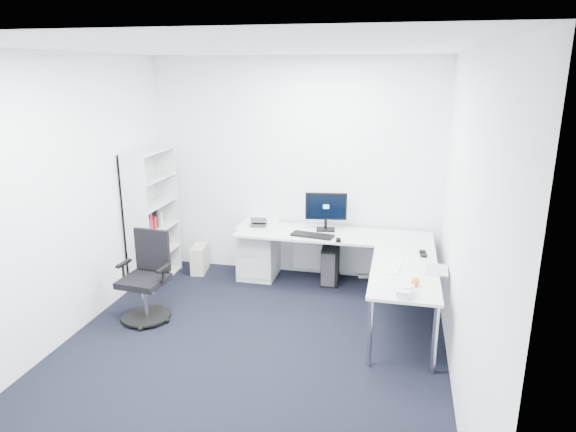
% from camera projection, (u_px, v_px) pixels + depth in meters
% --- Properties ---
extents(ground, '(4.20, 4.20, 0.00)m').
position_uv_depth(ground, '(247.00, 355.00, 4.74)').
color(ground, black).
extents(ceiling, '(4.20, 4.20, 0.00)m').
position_uv_depth(ceiling, '(240.00, 48.00, 3.99)').
color(ceiling, white).
extents(wall_back, '(3.60, 0.02, 2.70)m').
position_uv_depth(wall_back, '(295.00, 169.00, 6.33)').
color(wall_back, white).
rests_on(wall_back, ground).
extents(wall_front, '(3.60, 0.02, 2.70)m').
position_uv_depth(wall_front, '(110.00, 335.00, 2.39)').
color(wall_front, white).
rests_on(wall_front, ground).
extents(wall_left, '(0.02, 4.20, 2.70)m').
position_uv_depth(wall_left, '(58.00, 203.00, 4.74)').
color(wall_left, white).
rests_on(wall_left, ground).
extents(wall_right, '(0.02, 4.20, 2.70)m').
position_uv_depth(wall_right, '(465.00, 228.00, 3.99)').
color(wall_right, white).
rests_on(wall_right, ground).
extents(l_desk, '(2.29, 1.28, 0.67)m').
position_uv_depth(l_desk, '(329.00, 270.00, 5.84)').
color(l_desk, silver).
rests_on(l_desk, ground).
extents(drawer_pedestal, '(0.45, 0.56, 0.69)m').
position_uv_depth(drawer_pedestal, '(259.00, 250.00, 6.48)').
color(drawer_pedestal, silver).
rests_on(drawer_pedestal, ground).
extents(bookshelf, '(0.32, 0.82, 1.63)m').
position_uv_depth(bookshelf, '(152.00, 217.00, 6.21)').
color(bookshelf, silver).
rests_on(bookshelf, ground).
extents(task_chair, '(0.56, 0.56, 0.93)m').
position_uv_depth(task_chair, '(143.00, 278.00, 5.27)').
color(task_chair, black).
rests_on(task_chair, ground).
extents(black_pc_tower, '(0.23, 0.48, 0.46)m').
position_uv_depth(black_pc_tower, '(331.00, 263.00, 6.33)').
color(black_pc_tower, black).
rests_on(black_pc_tower, ground).
extents(beige_pc_tower, '(0.22, 0.39, 0.35)m').
position_uv_depth(beige_pc_tower, '(200.00, 258.00, 6.64)').
color(beige_pc_tower, '#BAB69E').
rests_on(beige_pc_tower, ground).
extents(power_strip, '(0.36, 0.15, 0.04)m').
position_uv_depth(power_strip, '(372.00, 276.00, 6.49)').
color(power_strip, white).
rests_on(power_strip, ground).
extents(monitor, '(0.51, 0.23, 0.48)m').
position_uv_depth(monitor, '(326.00, 211.00, 6.11)').
color(monitor, black).
rests_on(monitor, l_desk).
extents(black_keyboard, '(0.51, 0.25, 0.02)m').
position_uv_depth(black_keyboard, '(312.00, 235.00, 5.95)').
color(black_keyboard, black).
rests_on(black_keyboard, l_desk).
extents(mouse, '(0.07, 0.10, 0.03)m').
position_uv_depth(mouse, '(338.00, 240.00, 5.78)').
color(mouse, black).
rests_on(mouse, l_desk).
extents(desk_phone, '(0.20, 0.20, 0.13)m').
position_uv_depth(desk_phone, '(259.00, 222.00, 6.29)').
color(desk_phone, '#2F2F31').
rests_on(desk_phone, l_desk).
extents(laptop, '(0.33, 0.32, 0.22)m').
position_uv_depth(laptop, '(437.00, 260.00, 4.91)').
color(laptop, silver).
rests_on(laptop, l_desk).
extents(white_keyboard, '(0.18, 0.44, 0.01)m').
position_uv_depth(white_keyboard, '(394.00, 267.00, 5.02)').
color(white_keyboard, white).
rests_on(white_keyboard, l_desk).
extents(headphones, '(0.12, 0.18, 0.05)m').
position_uv_depth(headphones, '(423.00, 253.00, 5.36)').
color(headphones, black).
rests_on(headphones, l_desk).
extents(orange_fruit, '(0.08, 0.08, 0.08)m').
position_uv_depth(orange_fruit, '(415.00, 282.00, 4.59)').
color(orange_fruit, orange).
rests_on(orange_fruit, l_desk).
extents(tissue_box, '(0.16, 0.23, 0.07)m').
position_uv_depth(tissue_box, '(405.00, 292.00, 4.39)').
color(tissue_box, white).
rests_on(tissue_box, l_desk).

